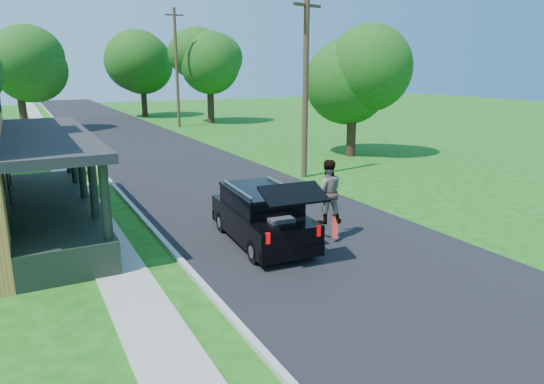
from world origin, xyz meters
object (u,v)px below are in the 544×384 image
skateboarder (327,191)px  tree_right_near (353,68)px  utility_pole_near (306,84)px  black_suv (262,216)px

skateboarder → tree_right_near: tree_right_near is taller
skateboarder → utility_pole_near: size_ratio=0.23×
black_suv → tree_right_near: 16.37m
black_suv → skateboarder: skateboarder is taller
utility_pole_near → skateboarder: bearing=-131.0°
black_suv → skateboarder: size_ratio=2.47×
black_suv → skateboarder: 2.08m
skateboarder → utility_pole_near: 9.28m
skateboarder → utility_pole_near: bearing=-95.9°
black_suv → utility_pole_near: (5.90, 7.27, 3.54)m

